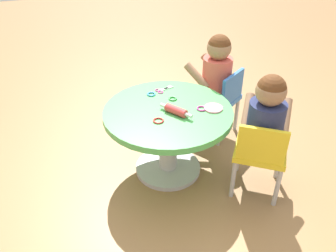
# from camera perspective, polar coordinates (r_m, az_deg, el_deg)

# --- Properties ---
(ground_plane) EXTENTS (10.00, 10.00, 0.00)m
(ground_plane) POSITION_cam_1_polar(r_m,az_deg,el_deg) (2.45, -0.00, -6.96)
(ground_plane) COLOR #9E7247
(craft_table) EXTENTS (0.80, 0.80, 0.48)m
(craft_table) POSITION_cam_1_polar(r_m,az_deg,el_deg) (2.24, -0.00, -0.17)
(craft_table) COLOR silver
(craft_table) RESTS_ON ground
(child_chair_left) EXTENTS (0.41, 0.41, 0.54)m
(child_chair_left) POSITION_cam_1_polar(r_m,az_deg,el_deg) (2.18, 14.62, -4.06)
(child_chair_left) COLOR #B7B7BC
(child_chair_left) RESTS_ON ground
(seated_child_left) EXTENTS (0.44, 0.41, 0.51)m
(seated_child_left) POSITION_cam_1_polar(r_m,az_deg,el_deg) (2.08, 15.57, 1.52)
(seated_child_left) COLOR #3F4772
(seated_child_left) RESTS_ON ground
(child_chair_right) EXTENTS (0.42, 0.42, 0.54)m
(child_chair_right) POSITION_cam_1_polar(r_m,az_deg,el_deg) (2.67, 8.21, 4.36)
(child_chair_right) COLOR #B7B7BC
(child_chair_right) RESTS_ON ground
(seated_child_right) EXTENTS (0.44, 0.42, 0.51)m
(seated_child_right) POSITION_cam_1_polar(r_m,az_deg,el_deg) (2.58, 7.85, 9.00)
(seated_child_right) COLOR #3F4772
(seated_child_right) RESTS_ON ground
(rolling_pin) EXTENTS (0.20, 0.16, 0.05)m
(rolling_pin) POSITION_cam_1_polar(r_m,az_deg,el_deg) (2.12, 1.30, 2.52)
(rolling_pin) COLOR #D83F3F
(rolling_pin) RESTS_ON craft_table
(craft_scissors) EXTENTS (0.10, 0.14, 0.01)m
(craft_scissors) POSITION_cam_1_polar(r_m,az_deg,el_deg) (2.39, -0.96, 5.83)
(craft_scissors) COLOR silver
(craft_scissors) RESTS_ON craft_table
(playdough_blob_0) EXTENTS (0.12, 0.12, 0.01)m
(playdough_blob_0) POSITION_cam_1_polar(r_m,az_deg,el_deg) (2.20, 7.30, 2.88)
(playdough_blob_0) COLOR pink
(playdough_blob_0) RESTS_ON craft_table
(cookie_cutter_0) EXTENTS (0.06, 0.06, 0.01)m
(cookie_cutter_0) POSITION_cam_1_polar(r_m,az_deg,el_deg) (2.19, 5.44, 2.83)
(cookie_cutter_0) COLOR #D83FA5
(cookie_cutter_0) RESTS_ON craft_table
(cookie_cutter_1) EXTENTS (0.06, 0.06, 0.01)m
(cookie_cutter_1) POSITION_cam_1_polar(r_m,az_deg,el_deg) (2.34, -2.71, 5.16)
(cookie_cutter_1) COLOR #3F99D8
(cookie_cutter_1) RESTS_ON craft_table
(cookie_cutter_2) EXTENTS (0.07, 0.07, 0.01)m
(cookie_cutter_2) POSITION_cam_1_polar(r_m,az_deg,el_deg) (2.06, -1.56, 0.88)
(cookie_cutter_2) COLOR red
(cookie_cutter_2) RESTS_ON craft_table
(cookie_cutter_3) EXTENTS (0.05, 0.05, 0.01)m
(cookie_cutter_3) POSITION_cam_1_polar(r_m,az_deg,el_deg) (2.29, 0.77, 4.43)
(cookie_cutter_3) COLOR #4CB259
(cookie_cutter_3) RESTS_ON craft_table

